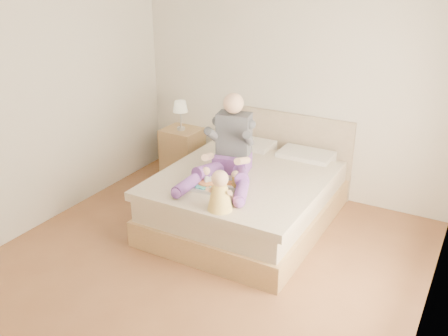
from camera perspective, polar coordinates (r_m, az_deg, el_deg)
The scene contains 7 objects.
room at distance 4.24m, azimuth -2.16°, elevation 5.66°, with size 4.02×4.22×2.71m.
bed at distance 5.60m, azimuth 3.04°, elevation -2.98°, with size 1.70×2.18×1.00m.
nightstand at distance 6.90m, azimuth -4.77°, elevation 2.06°, with size 0.51×0.46×0.61m.
lamp at distance 6.69m, azimuth -5.01°, elevation 6.84°, with size 0.19×0.19×0.40m.
adult at distance 5.26m, azimuth 0.56°, elevation 1.82°, with size 0.77×1.13×0.88m.
tray at distance 5.06m, azimuth -0.94°, elevation -1.85°, with size 0.53×0.44×0.14m.
baby at distance 4.58m, azimuth -0.43°, elevation -2.93°, with size 0.26×0.35×0.39m.
Camera 1 is at (2.19, -3.44, 2.79)m, focal length 40.00 mm.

